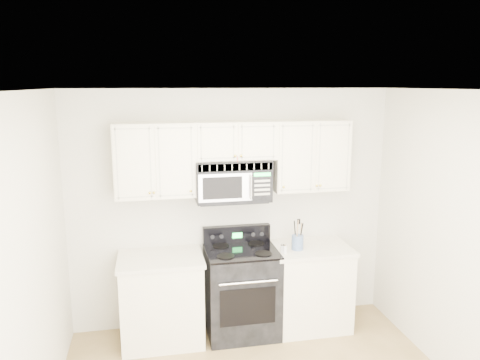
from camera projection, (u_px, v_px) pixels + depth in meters
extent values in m
cube|color=white|center=(277.00, 91.00, 3.19)|extent=(3.50, 3.50, 0.01)
cube|color=beige|center=(232.00, 209.00, 5.13)|extent=(3.50, 0.01, 2.60)
cube|color=beige|center=(21.00, 290.00, 3.11)|extent=(0.01, 3.50, 2.60)
cube|color=beige|center=(162.00, 301.00, 4.85)|extent=(0.82, 0.63, 0.88)
cube|color=#F0E6CD|center=(160.00, 259.00, 4.75)|extent=(0.86, 0.65, 0.04)
cube|color=black|center=(163.00, 333.00, 4.96)|extent=(0.82, 0.55, 0.10)
cube|color=beige|center=(309.00, 288.00, 5.15)|extent=(0.82, 0.63, 0.88)
cube|color=#F0E6CD|center=(310.00, 248.00, 5.06)|extent=(0.86, 0.65, 0.04)
cube|color=black|center=(306.00, 318.00, 5.27)|extent=(0.82, 0.55, 0.10)
cube|color=black|center=(242.00, 292.00, 5.00)|extent=(0.75, 0.64, 0.92)
cube|color=black|center=(248.00, 307.00, 4.69)|extent=(0.57, 0.01, 0.39)
cylinder|color=silver|center=(249.00, 283.00, 4.61)|extent=(0.59, 0.02, 0.02)
cube|color=black|center=(242.00, 251.00, 4.91)|extent=(0.75, 0.64, 0.02)
cube|color=black|center=(237.00, 234.00, 5.16)|extent=(0.75, 0.08, 0.20)
cube|color=#1EE74B|center=(237.00, 235.00, 5.11)|extent=(0.11, 0.00, 0.06)
cube|color=beige|center=(155.00, 160.00, 4.69)|extent=(0.80, 0.33, 0.75)
cube|color=beige|center=(310.00, 155.00, 5.01)|extent=(0.80, 0.33, 0.75)
cube|color=beige|center=(235.00, 140.00, 4.81)|extent=(0.84, 0.33, 0.39)
sphere|color=gold|center=(154.00, 193.00, 4.57)|extent=(0.03, 0.03, 0.03)
sphere|color=gold|center=(191.00, 191.00, 4.64)|extent=(0.03, 0.03, 0.03)
sphere|color=gold|center=(284.00, 187.00, 4.82)|extent=(0.03, 0.03, 0.03)
sphere|color=gold|center=(317.00, 186.00, 4.89)|extent=(0.03, 0.03, 0.03)
sphere|color=gold|center=(235.00, 156.00, 4.65)|extent=(0.03, 0.03, 0.03)
sphere|color=gold|center=(241.00, 156.00, 4.67)|extent=(0.03, 0.03, 0.03)
cylinder|color=red|center=(237.00, 162.00, 4.67)|extent=(0.01, 0.00, 0.12)
sphere|color=gold|center=(237.00, 168.00, 4.68)|extent=(0.04, 0.04, 0.04)
cube|color=black|center=(232.00, 180.00, 4.86)|extent=(0.77, 0.39, 0.43)
cube|color=#B5B3A1|center=(236.00, 167.00, 4.65)|extent=(0.75, 0.01, 0.08)
cube|color=silver|center=(225.00, 188.00, 4.66)|extent=(0.54, 0.01, 0.28)
cube|color=black|center=(223.00, 188.00, 4.65)|extent=(0.40, 0.01, 0.22)
cube|color=black|center=(262.00, 186.00, 4.73)|extent=(0.21, 0.01, 0.28)
cube|color=#1EE74B|center=(262.00, 174.00, 4.70)|extent=(0.17, 0.00, 0.04)
cylinder|color=silver|center=(251.00, 187.00, 4.68)|extent=(0.02, 0.02, 0.24)
cylinder|color=#556A9D|center=(297.00, 242.00, 4.95)|extent=(0.13, 0.13, 0.16)
cylinder|color=#977450|center=(301.00, 235.00, 4.94)|extent=(0.01, 0.01, 0.27)
cylinder|color=black|center=(295.00, 234.00, 4.96)|extent=(0.01, 0.01, 0.29)
cylinder|color=#977450|center=(297.00, 234.00, 4.90)|extent=(0.01, 0.01, 0.31)
cylinder|color=black|center=(301.00, 235.00, 4.94)|extent=(0.01, 0.01, 0.27)
cylinder|color=#BCBCBC|center=(282.00, 249.00, 4.87)|extent=(0.04, 0.04, 0.08)
cylinder|color=silver|center=(282.00, 245.00, 4.86)|extent=(0.04, 0.04, 0.01)
cylinder|color=#BCBCBC|center=(285.00, 249.00, 4.84)|extent=(0.04, 0.04, 0.09)
cylinder|color=silver|center=(285.00, 245.00, 4.83)|extent=(0.04, 0.04, 0.02)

